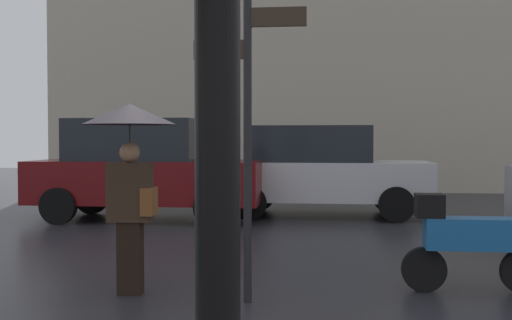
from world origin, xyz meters
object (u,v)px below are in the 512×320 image
(pedestrian_with_umbrella, at_px, (130,146))
(parked_car_right, at_px, (143,169))
(street_signpost, at_px, (248,115))
(parked_scooter, at_px, (469,239))
(parked_car_left, at_px, (319,170))

(pedestrian_with_umbrella, xyz_separation_m, parked_car_right, (-1.59, 5.75, -0.52))
(street_signpost, bearing_deg, pedestrian_with_umbrella, 171.71)
(pedestrian_with_umbrella, height_order, parked_car_right, parked_car_right)
(pedestrian_with_umbrella, distance_m, street_signpost, 1.27)
(parked_scooter, distance_m, parked_car_right, 7.29)
(pedestrian_with_umbrella, relative_size, street_signpost, 0.65)
(parked_car_right, relative_size, street_signpost, 1.49)
(pedestrian_with_umbrella, xyz_separation_m, parked_car_left, (1.77, 6.76, -0.57))
(pedestrian_with_umbrella, height_order, street_signpost, street_signpost)
(parked_car_left, xyz_separation_m, parked_car_right, (-3.36, -1.01, 0.05))
(street_signpost, bearing_deg, parked_scooter, 16.10)
(street_signpost, bearing_deg, parked_car_left, 85.44)
(pedestrian_with_umbrella, relative_size, parked_car_right, 0.44)
(pedestrian_with_umbrella, bearing_deg, parked_car_right, -140.51)
(parked_scooter, relative_size, parked_car_left, 0.34)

